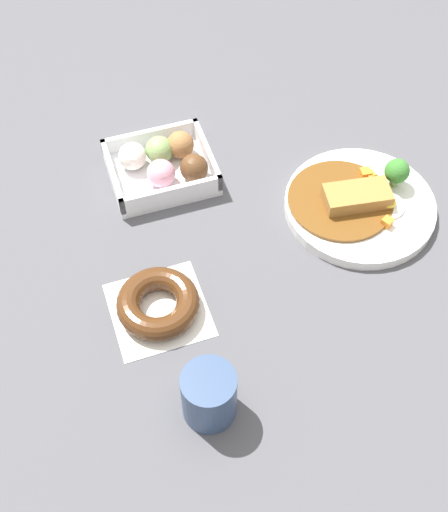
# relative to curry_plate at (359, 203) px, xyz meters

# --- Properties ---
(ground_plane) EXTENTS (1.60, 1.60, 0.00)m
(ground_plane) POSITION_rel_curry_plate_xyz_m (0.12, 0.02, -0.01)
(ground_plane) COLOR #4C4C51
(curry_plate) EXTENTS (0.24, 0.24, 0.07)m
(curry_plate) POSITION_rel_curry_plate_xyz_m (0.00, 0.00, 0.00)
(curry_plate) COLOR white
(curry_plate) RESTS_ON ground_plane
(donut_box) EXTENTS (0.17, 0.14, 0.06)m
(donut_box) POSITION_rel_curry_plate_xyz_m (0.28, -0.17, 0.01)
(donut_box) COLOR white
(donut_box) RESTS_ON ground_plane
(chocolate_ring_donut) EXTENTS (0.14, 0.14, 0.04)m
(chocolate_ring_donut) POSITION_rel_curry_plate_xyz_m (0.35, 0.09, 0.00)
(chocolate_ring_donut) COLOR white
(chocolate_ring_donut) RESTS_ON ground_plane
(coffee_mug) EXTENTS (0.07, 0.07, 0.09)m
(coffee_mug) POSITION_rel_curry_plate_xyz_m (0.33, 0.25, 0.03)
(coffee_mug) COLOR #33476B
(coffee_mug) RESTS_ON ground_plane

